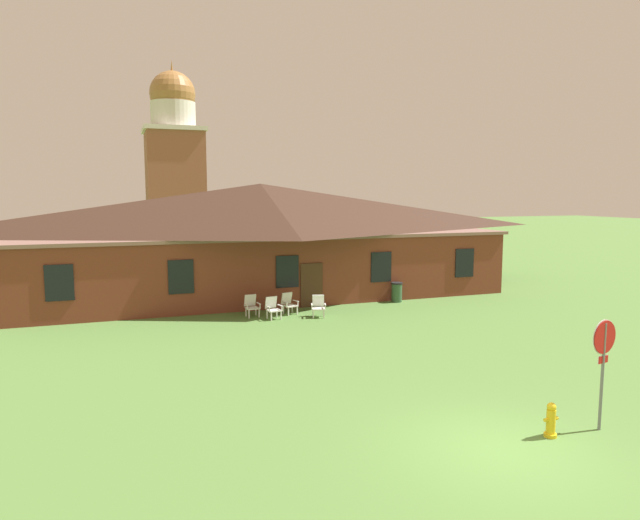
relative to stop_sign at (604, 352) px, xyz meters
The scene contains 10 objects.
ground_plane 3.37m from the stop_sign, behind, with size 200.00×200.00×0.00m, color #517A38.
brick_building 20.75m from the stop_sign, 97.84° to the left, with size 25.25×10.40×5.92m.
dome_tower 42.19m from the stop_sign, 97.28° to the left, with size 5.18×5.18×16.73m.
stop_sign is the anchor object (origin of this frame).
lawn_chair_by_porch 15.27m from the stop_sign, 108.38° to the left, with size 0.68×0.71×0.96m.
lawn_chair_near_door 14.30m from the stop_sign, 106.46° to the left, with size 0.71×0.74×0.96m.
lawn_chair_left_end 14.77m from the stop_sign, 102.17° to the left, with size 0.74×0.78×0.96m.
lawn_chair_middle 13.56m from the stop_sign, 98.76° to the left, with size 0.75×0.80×0.96m.
fire_hydrant 1.97m from the stop_sign, behind, with size 0.36×0.28×0.79m.
trash_bin 15.53m from the stop_sign, 79.65° to the left, with size 0.56×0.56×0.98m.
Camera 1 is at (-7.38, -9.23, 5.38)m, focal length 31.44 mm.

